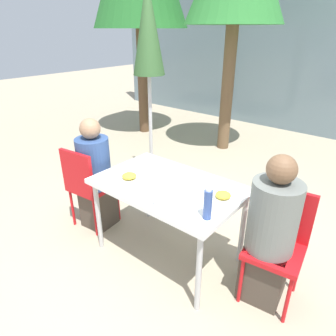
% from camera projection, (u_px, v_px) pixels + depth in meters
% --- Properties ---
extents(ground_plane, '(24.00, 24.00, 0.00)m').
position_uv_depth(ground_plane, '(168.00, 253.00, 2.85)').
color(ground_plane, tan).
extents(building_facade, '(10.00, 0.20, 3.00)m').
position_uv_depth(building_facade, '(329.00, 55.00, 5.42)').
color(building_facade, slate).
rests_on(building_facade, ground).
extents(dining_table, '(1.25, 0.80, 0.74)m').
position_uv_depth(dining_table, '(168.00, 191.00, 2.57)').
color(dining_table, white).
rests_on(dining_table, ground).
extents(chair_left, '(0.44, 0.44, 0.89)m').
position_uv_depth(chair_left, '(87.00, 182.00, 3.03)').
color(chair_left, red).
rests_on(chair_left, ground).
extents(person_left, '(0.33, 0.33, 1.18)m').
position_uv_depth(person_left, '(96.00, 178.00, 3.05)').
color(person_left, '#473D33').
rests_on(person_left, ground).
extents(chair_right, '(0.45, 0.45, 0.89)m').
position_uv_depth(chair_right, '(279.00, 237.00, 2.24)').
color(chair_right, red).
rests_on(chair_right, ground).
extents(person_right, '(0.35, 0.35, 1.21)m').
position_uv_depth(person_right, '(270.00, 236.00, 2.18)').
color(person_right, '#473D33').
rests_on(person_right, ground).
extents(closed_umbrella, '(0.37, 0.37, 2.46)m').
position_uv_depth(closed_umbrella, '(148.00, 38.00, 3.31)').
color(closed_umbrella, '#333333').
rests_on(closed_umbrella, ground).
extents(plate_0, '(0.22, 0.22, 0.06)m').
position_uv_depth(plate_0, '(129.00, 177.00, 2.60)').
color(plate_0, white).
rests_on(plate_0, dining_table).
extents(plate_1, '(0.22, 0.22, 0.06)m').
position_uv_depth(plate_1, '(223.00, 197.00, 2.30)').
color(plate_1, white).
rests_on(plate_1, dining_table).
extents(bottle, '(0.06, 0.06, 0.24)m').
position_uv_depth(bottle, '(208.00, 204.00, 2.03)').
color(bottle, '#334C8E').
rests_on(bottle, dining_table).
extents(drinking_cup, '(0.08, 0.08, 0.08)m').
position_uv_depth(drinking_cup, '(159.00, 201.00, 2.22)').
color(drinking_cup, white).
rests_on(drinking_cup, dining_table).
extents(salad_bowl, '(0.15, 0.15, 0.06)m').
position_uv_depth(salad_bowl, '(180.00, 172.00, 2.69)').
color(salad_bowl, white).
rests_on(salad_bowl, dining_table).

